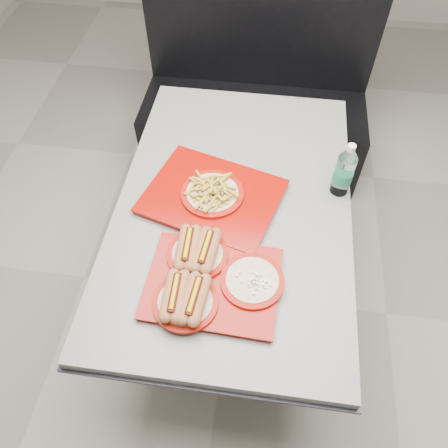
# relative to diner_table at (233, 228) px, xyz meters

# --- Properties ---
(ground) EXTENTS (6.00, 6.00, 0.00)m
(ground) POSITION_rel_diner_table_xyz_m (0.00, 0.00, -0.58)
(ground) COLOR #9A958A
(ground) RESTS_ON ground
(diner_table) EXTENTS (0.92, 1.42, 0.75)m
(diner_table) POSITION_rel_diner_table_xyz_m (0.00, 0.00, 0.00)
(diner_table) COLOR black
(diner_table) RESTS_ON ground
(booth_bench) EXTENTS (1.30, 0.57, 1.35)m
(booth_bench) POSITION_rel_diner_table_xyz_m (0.00, 1.09, -0.18)
(booth_bench) COLOR black
(booth_bench) RESTS_ON ground
(tray_near) EXTENTS (0.46, 0.40, 0.10)m
(tray_near) POSITION_rel_diner_table_xyz_m (-0.04, -0.37, 0.20)
(tray_near) COLOR #900A03
(tray_near) RESTS_ON diner_table
(tray_far) EXTENTS (0.59, 0.51, 0.10)m
(tray_far) POSITION_rel_diner_table_xyz_m (-0.08, 0.01, 0.19)
(tray_far) COLOR #900A03
(tray_far) RESTS_ON diner_table
(water_bottle) EXTENTS (0.07, 0.07, 0.24)m
(water_bottle) POSITION_rel_diner_table_xyz_m (0.40, 0.12, 0.27)
(water_bottle) COLOR silver
(water_bottle) RESTS_ON diner_table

